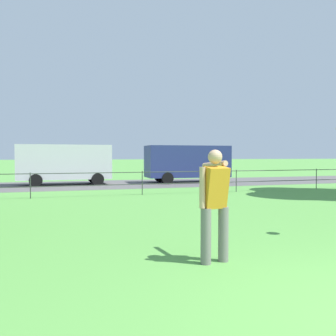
{
  "coord_description": "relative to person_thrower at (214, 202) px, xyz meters",
  "views": [
    {
      "loc": [
        -3.33,
        -2.32,
        1.64
      ],
      "look_at": [
        -0.34,
        7.39,
        1.29
      ],
      "focal_mm": 37.94,
      "sensor_mm": 36.0,
      "label": 1
    }
  ],
  "objects": [
    {
      "name": "person_thrower",
      "position": [
        0.0,
        0.0,
        0.0
      ],
      "size": [
        0.51,
        0.84,
        1.74
      ],
      "color": "slate",
      "rests_on": "ground"
    },
    {
      "name": "street_strip",
      "position": [
        1.06,
        15.41,
        -0.93
      ],
      "size": [
        80.0,
        6.48,
        0.01
      ],
      "primitive_type": "cube",
      "color": "#565454",
      "rests_on": "ground"
    },
    {
      "name": "panel_van_left",
      "position": [
        -1.95,
        15.72,
        0.33
      ],
      "size": [
        5.06,
        2.22,
        2.24
      ],
      "color": "silver",
      "rests_on": "ground"
    },
    {
      "name": "park_fence",
      "position": [
        1.06,
        9.51,
        -0.27
      ],
      "size": [
        35.09,
        0.04,
        1.0
      ],
      "color": "#333833",
      "rests_on": "ground"
    },
    {
      "name": "panel_van_right",
      "position": [
        5.24,
        15.39,
        0.33
      ],
      "size": [
        5.07,
        2.24,
        2.24
      ],
      "color": "navy",
      "rests_on": "ground"
    }
  ]
}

